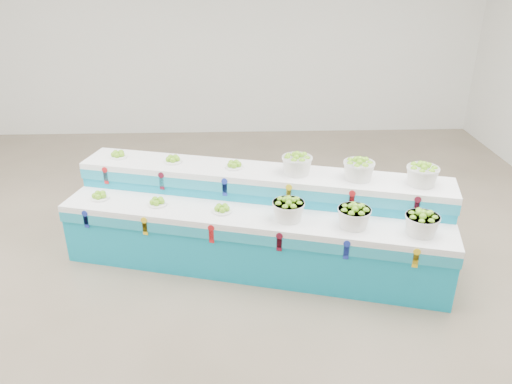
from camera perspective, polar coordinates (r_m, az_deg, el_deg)
ground at (r=5.62m, az=-5.60°, el=-9.65°), size 10.00×10.00×0.00m
back_wall at (r=9.67m, az=-4.61°, el=18.20°), size 10.00×0.00×10.00m
display_stand at (r=5.63m, az=0.00°, el=-3.31°), size 4.41×2.17×1.02m
plate_lower_left at (r=5.90m, az=-17.54°, el=-0.36°), size 0.26×0.26×0.09m
plate_lower_mid at (r=5.60m, az=-11.30°, el=-1.06°), size 0.26×0.26×0.09m
plate_lower_right at (r=5.36m, az=-3.92°, el=-1.88°), size 0.26×0.26×0.09m
basket_lower_left at (r=5.18m, az=3.74°, el=-1.96°), size 0.41×0.41×0.24m
basket_lower_mid at (r=5.13m, az=11.19°, el=-2.70°), size 0.41×0.41×0.24m
basket_lower_right at (r=5.17m, az=18.52°, el=-3.38°), size 0.41×0.41×0.24m
plate_upper_left at (r=6.21m, az=-15.57°, el=4.22°), size 0.26×0.26×0.09m
plate_upper_mid at (r=5.92m, az=-9.54°, el=3.77°), size 0.26×0.26×0.09m
plate_upper_right at (r=5.69m, az=-2.51°, el=3.20°), size 0.26×0.26×0.09m
basket_upper_left at (r=5.53m, az=4.73°, el=3.28°), size 0.41×0.41×0.24m
basket_upper_mid at (r=5.48m, az=11.72°, el=2.63°), size 0.41×0.41×0.24m
basket_upper_right at (r=5.52m, az=18.57°, el=1.95°), size 0.41×0.41×0.24m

